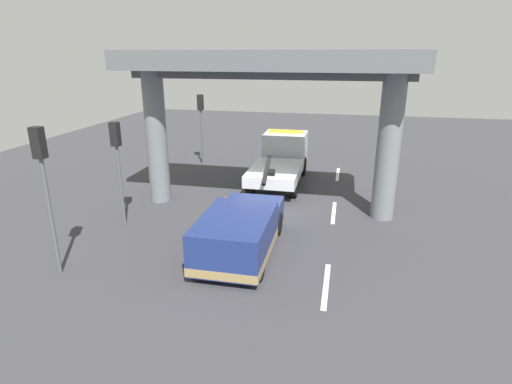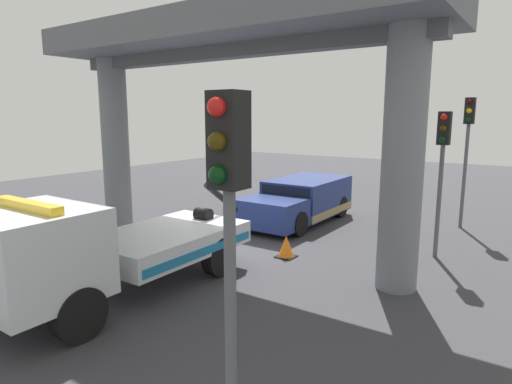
{
  "view_description": "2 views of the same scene",
  "coord_description": "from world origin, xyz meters",
  "px_view_note": "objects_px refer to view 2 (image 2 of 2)",
  "views": [
    {
      "loc": [
        -16.88,
        -3.23,
        6.56
      ],
      "look_at": [
        -1.79,
        0.05,
        1.31
      ],
      "focal_mm": 28.96,
      "sensor_mm": 36.0,
      "label": 1
    },
    {
      "loc": [
        9.66,
        7.68,
        3.97
      ],
      "look_at": [
        -1.18,
        0.26,
        1.65
      ],
      "focal_mm": 30.37,
      "sensor_mm": 36.0,
      "label": 2
    }
  ],
  "objects_px": {
    "towed_van_green": "(301,201)",
    "tow_truck_white": "(99,249)",
    "traffic_cone_orange": "(286,247)",
    "traffic_light_near": "(468,134)",
    "traffic_light_mid": "(228,213)",
    "traffic_light_far": "(442,152)"
  },
  "relations": [
    {
      "from": "tow_truck_white",
      "to": "traffic_light_mid",
      "type": "xyz_separation_m",
      "value": [
        2.21,
        5.21,
        1.86
      ]
    },
    {
      "from": "traffic_light_mid",
      "to": "tow_truck_white",
      "type": "bearing_deg",
      "value": -113.0
    },
    {
      "from": "tow_truck_white",
      "to": "traffic_light_near",
      "type": "bearing_deg",
      "value": 155.23
    },
    {
      "from": "tow_truck_white",
      "to": "towed_van_green",
      "type": "relative_size",
      "value": 1.39
    },
    {
      "from": "tow_truck_white",
      "to": "traffic_light_near",
      "type": "xyz_separation_m",
      "value": [
        -11.29,
        5.21,
        2.13
      ]
    },
    {
      "from": "traffic_light_far",
      "to": "tow_truck_white",
      "type": "bearing_deg",
      "value": -35.55
    },
    {
      "from": "traffic_light_near",
      "to": "traffic_light_mid",
      "type": "bearing_deg",
      "value": 0.0
    },
    {
      "from": "towed_van_green",
      "to": "traffic_cone_orange",
      "type": "xyz_separation_m",
      "value": [
        3.98,
        1.72,
        -0.49
      ]
    },
    {
      "from": "traffic_light_near",
      "to": "traffic_light_mid",
      "type": "xyz_separation_m",
      "value": [
        13.5,
        0.0,
        -0.27
      ]
    },
    {
      "from": "traffic_cone_orange",
      "to": "traffic_light_mid",
      "type": "bearing_deg",
      "value": 26.23
    },
    {
      "from": "traffic_light_far",
      "to": "traffic_cone_orange",
      "type": "height_order",
      "value": "traffic_light_far"
    },
    {
      "from": "traffic_light_near",
      "to": "towed_van_green",
      "type": "bearing_deg",
      "value": -64.95
    },
    {
      "from": "towed_van_green",
      "to": "traffic_light_near",
      "type": "bearing_deg",
      "value": 115.05
    },
    {
      "from": "traffic_light_far",
      "to": "towed_van_green",
      "type": "bearing_deg",
      "value": -106.75
    },
    {
      "from": "tow_truck_white",
      "to": "traffic_light_near",
      "type": "distance_m",
      "value": 12.61
    },
    {
      "from": "traffic_light_far",
      "to": "traffic_cone_orange",
      "type": "relative_size",
      "value": 6.6
    },
    {
      "from": "traffic_light_mid",
      "to": "traffic_cone_orange",
      "type": "distance_m",
      "value": 8.37
    },
    {
      "from": "traffic_light_near",
      "to": "traffic_light_far",
      "type": "bearing_deg",
      "value": 0.0
    },
    {
      "from": "towed_van_green",
      "to": "tow_truck_white",
      "type": "bearing_deg",
      "value": -0.01
    },
    {
      "from": "towed_van_green",
      "to": "traffic_light_near",
      "type": "height_order",
      "value": "traffic_light_near"
    },
    {
      "from": "traffic_light_mid",
      "to": "traffic_cone_orange",
      "type": "bearing_deg",
      "value": -153.77
    },
    {
      "from": "traffic_light_mid",
      "to": "traffic_cone_orange",
      "type": "relative_size",
      "value": 6.77
    }
  ]
}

